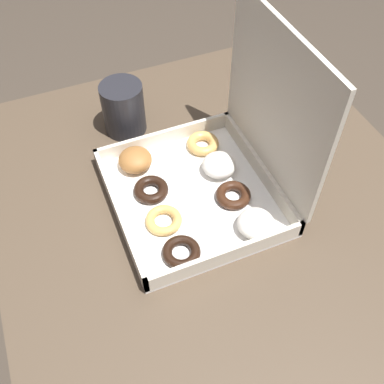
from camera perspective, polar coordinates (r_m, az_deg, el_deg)
name	(u,v)px	position (r m, az deg, el deg)	size (l,w,h in m)	color
ground_plane	(209,355)	(1.50, 2.18, -19.99)	(8.00, 8.00, 0.00)	#42382D
dining_table	(218,248)	(0.93, 3.33, -7.12)	(0.94, 0.80, 0.75)	#4C3D2D
donut_box	(215,168)	(0.81, 2.91, 3.07)	(0.31, 0.30, 0.32)	white
coffee_mug	(123,108)	(0.95, -8.72, 10.55)	(0.09, 0.09, 0.11)	#232328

